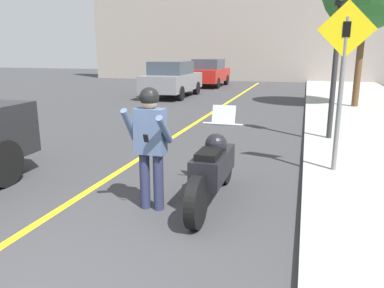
% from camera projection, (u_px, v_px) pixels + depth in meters
% --- Properties ---
extents(ground_plane, '(80.00, 80.00, 0.00)m').
position_uv_depth(ground_plane, '(7.00, 285.00, 3.49)').
color(ground_plane, '#38383A').
extents(road_center_line, '(0.12, 36.00, 0.01)m').
position_uv_depth(road_center_line, '(169.00, 140.00, 9.23)').
color(road_center_line, yellow).
rests_on(road_center_line, ground).
extents(building_backdrop, '(28.00, 1.20, 8.87)m').
position_uv_depth(building_backdrop, '(273.00, 18.00, 26.59)').
color(building_backdrop, gray).
rests_on(building_backdrop, ground).
extents(motorcycle, '(0.62, 2.37, 1.32)m').
position_uv_depth(motorcycle, '(213.00, 167.00, 5.33)').
color(motorcycle, black).
rests_on(motorcycle, ground).
extents(person_biker, '(0.59, 0.46, 1.68)m').
position_uv_depth(person_biker, '(150.00, 137.00, 4.96)').
color(person_biker, '#282D4C').
rests_on(person_biker, ground).
extents(crossing_sign, '(0.91, 0.08, 2.81)m').
position_uv_depth(crossing_sign, '(343.00, 72.00, 6.14)').
color(crossing_sign, slate).
rests_on(crossing_sign, sidewalk_curb).
extents(traffic_light, '(0.26, 0.30, 3.75)m').
position_uv_depth(traffic_light, '(339.00, 24.00, 8.33)').
color(traffic_light, '#2D2D30').
rests_on(traffic_light, sidewalk_curb).
extents(parked_car_grey, '(1.88, 4.20, 1.68)m').
position_uv_depth(parked_car_grey, '(172.00, 79.00, 17.84)').
color(parked_car_grey, black).
rests_on(parked_car_grey, ground).
extents(parked_car_red, '(1.88, 4.20, 1.68)m').
position_uv_depth(parked_car_red, '(209.00, 72.00, 23.26)').
color(parked_car_red, black).
rests_on(parked_car_red, ground).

